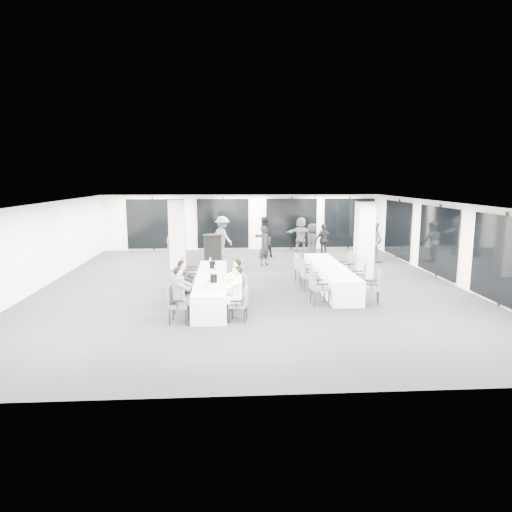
{
  "coord_description": "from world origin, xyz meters",
  "views": [
    {
      "loc": [
        -0.78,
        -15.18,
        3.63
      ],
      "look_at": [
        0.17,
        -0.2,
        1.06
      ],
      "focal_mm": 32.0,
      "sensor_mm": 36.0,
      "label": 1
    }
  ],
  "objects_px": {
    "chair_main_left_second": "(179,291)",
    "chair_main_right_fourth": "(239,279)",
    "chair_side_left_far": "(301,266)",
    "standing_guest_c": "(222,234)",
    "chair_main_left_mid": "(183,283)",
    "chair_main_right_mid": "(239,286)",
    "chair_side_right_mid": "(360,275)",
    "standing_guest_b": "(264,234)",
    "standing_guest_a": "(265,243)",
    "standing_guest_d": "(324,238)",
    "standing_guest_f": "(301,232)",
    "chair_main_left_far": "(188,271)",
    "ice_bucket_near": "(214,278)",
    "cocktail_table": "(213,248)",
    "standing_guest_e": "(312,239)",
    "standing_guest_g": "(173,239)",
    "chair_main_right_near": "(241,302)",
    "chair_main_left_near": "(175,301)",
    "ice_bucket_far": "(213,265)",
    "chair_side_left_near": "(317,285)",
    "chair_side_right_near": "(374,285)",
    "standing_guest_h": "(374,239)",
    "banquet_table_main": "(212,288)",
    "chair_side_right_far": "(348,265)",
    "chair_main_right_far": "(238,272)",
    "chair_side_left_mid": "(307,273)",
    "chair_main_right_second": "(240,291)",
    "banquet_table_side": "(330,277)",
    "chair_main_left_fourth": "(185,278)"
  },
  "relations": [
    {
      "from": "chair_main_left_second",
      "to": "chair_main_right_fourth",
      "type": "height_order",
      "value": "chair_main_left_second"
    },
    {
      "from": "chair_side_left_far",
      "to": "standing_guest_c",
      "type": "xyz_separation_m",
      "value": [
        -2.8,
        5.41,
        0.5
      ]
    },
    {
      "from": "chair_main_left_mid",
      "to": "chair_main_right_mid",
      "type": "distance_m",
      "value": 1.67
    },
    {
      "from": "chair_side_right_mid",
      "to": "standing_guest_b",
      "type": "bearing_deg",
      "value": 35.18
    },
    {
      "from": "chair_main_right_fourth",
      "to": "chair_side_left_far",
      "type": "distance_m",
      "value": 2.85
    },
    {
      "from": "standing_guest_a",
      "to": "standing_guest_d",
      "type": "bearing_deg",
      "value": -16.14
    },
    {
      "from": "chair_main_right_mid",
      "to": "standing_guest_f",
      "type": "distance_m",
      "value": 9.95
    },
    {
      "from": "chair_main_left_far",
      "to": "ice_bucket_near",
      "type": "bearing_deg",
      "value": 25.36
    },
    {
      "from": "standing_guest_a",
      "to": "cocktail_table",
      "type": "bearing_deg",
      "value": 108.63
    },
    {
      "from": "standing_guest_e",
      "to": "standing_guest_g",
      "type": "xyz_separation_m",
      "value": [
        -6.18,
        -0.4,
        0.11
      ]
    },
    {
      "from": "chair_main_right_near",
      "to": "ice_bucket_near",
      "type": "bearing_deg",
      "value": 42.93
    },
    {
      "from": "chair_main_right_fourth",
      "to": "standing_guest_e",
      "type": "xyz_separation_m",
      "value": [
        3.48,
        6.43,
        0.38
      ]
    },
    {
      "from": "standing_guest_e",
      "to": "chair_main_left_near",
      "type": "bearing_deg",
      "value": 151.05
    },
    {
      "from": "standing_guest_b",
      "to": "ice_bucket_far",
      "type": "xyz_separation_m",
      "value": [
        -2.16,
        -6.32,
        -0.2
      ]
    },
    {
      "from": "standing_guest_b",
      "to": "standing_guest_e",
      "type": "bearing_deg",
      "value": 138.62
    },
    {
      "from": "standing_guest_e",
      "to": "ice_bucket_far",
      "type": "relative_size",
      "value": 8.06
    },
    {
      "from": "chair_main_right_mid",
      "to": "ice_bucket_near",
      "type": "height_order",
      "value": "ice_bucket_near"
    },
    {
      "from": "cocktail_table",
      "to": "chair_side_left_near",
      "type": "distance_m",
      "value": 7.6
    },
    {
      "from": "standing_guest_b",
      "to": "standing_guest_e",
      "type": "distance_m",
      "value": 2.22
    },
    {
      "from": "chair_main_left_near",
      "to": "chair_side_right_near",
      "type": "height_order",
      "value": "chair_main_left_near"
    },
    {
      "from": "chair_main_left_second",
      "to": "standing_guest_h",
      "type": "xyz_separation_m",
      "value": [
        7.71,
        7.24,
        0.41
      ]
    },
    {
      "from": "banquet_table_main",
      "to": "ice_bucket_near",
      "type": "bearing_deg",
      "value": -84.0
    },
    {
      "from": "chair_side_right_mid",
      "to": "standing_guest_h",
      "type": "height_order",
      "value": "standing_guest_h"
    },
    {
      "from": "chair_side_right_far",
      "to": "standing_guest_a",
      "type": "bearing_deg",
      "value": 28.37
    },
    {
      "from": "chair_main_left_second",
      "to": "standing_guest_g",
      "type": "relative_size",
      "value": 0.51
    },
    {
      "from": "standing_guest_a",
      "to": "ice_bucket_far",
      "type": "relative_size",
      "value": 8.41
    },
    {
      "from": "chair_side_right_mid",
      "to": "chair_main_right_far",
      "type": "bearing_deg",
      "value": 90.96
    },
    {
      "from": "chair_side_left_mid",
      "to": "standing_guest_a",
      "type": "relative_size",
      "value": 0.53
    },
    {
      "from": "chair_main_right_second",
      "to": "ice_bucket_far",
      "type": "height_order",
      "value": "ice_bucket_far"
    },
    {
      "from": "chair_main_left_mid",
      "to": "chair_side_left_mid",
      "type": "relative_size",
      "value": 1.01
    },
    {
      "from": "banquet_table_main",
      "to": "chair_main_right_second",
      "type": "distance_m",
      "value": 1.39
    },
    {
      "from": "chair_main_right_second",
      "to": "standing_guest_d",
      "type": "relative_size",
      "value": 0.55
    },
    {
      "from": "chair_side_right_far",
      "to": "standing_guest_c",
      "type": "distance_m",
      "value": 7.06
    },
    {
      "from": "ice_bucket_near",
      "to": "chair_side_right_mid",
      "type": "bearing_deg",
      "value": 19.15
    },
    {
      "from": "standing_guest_c",
      "to": "standing_guest_g",
      "type": "height_order",
      "value": "standing_guest_c"
    },
    {
      "from": "standing_guest_e",
      "to": "ice_bucket_near",
      "type": "height_order",
      "value": "standing_guest_e"
    },
    {
      "from": "chair_side_right_mid",
      "to": "ice_bucket_near",
      "type": "distance_m",
      "value": 4.92
    },
    {
      "from": "chair_side_left_near",
      "to": "standing_guest_b",
      "type": "bearing_deg",
      "value": -178.06
    },
    {
      "from": "chair_side_right_far",
      "to": "ice_bucket_far",
      "type": "bearing_deg",
      "value": 91.29
    },
    {
      "from": "banquet_table_side",
      "to": "standing_guest_d",
      "type": "xyz_separation_m",
      "value": [
        1.08,
        6.15,
        0.49
      ]
    },
    {
      "from": "chair_side_left_near",
      "to": "chair_side_right_far",
      "type": "relative_size",
      "value": 0.97
    },
    {
      "from": "chair_main_left_fourth",
      "to": "chair_main_right_fourth",
      "type": "height_order",
      "value": "chair_main_left_fourth"
    },
    {
      "from": "banquet_table_side",
      "to": "chair_side_right_near",
      "type": "distance_m",
      "value": 2.22
    },
    {
      "from": "chair_main_right_fourth",
      "to": "chair_side_right_far",
      "type": "distance_m",
      "value": 4.28
    },
    {
      "from": "cocktail_table",
      "to": "standing_guest_f",
      "type": "bearing_deg",
      "value": 32.74
    },
    {
      "from": "chair_main_right_second",
      "to": "ice_bucket_far",
      "type": "xyz_separation_m",
      "value": [
        -0.83,
        2.23,
        0.31
      ]
    },
    {
      "from": "chair_main_right_fourth",
      "to": "chair_main_right_far",
      "type": "distance_m",
      "value": 1.14
    },
    {
      "from": "banquet_table_main",
      "to": "chair_main_right_mid",
      "type": "distance_m",
      "value": 0.91
    },
    {
      "from": "standing_guest_c",
      "to": "standing_guest_e",
      "type": "distance_m",
      "value": 4.12
    },
    {
      "from": "chair_main_left_second",
      "to": "chair_side_right_mid",
      "type": "relative_size",
      "value": 1.09
    }
  ]
}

